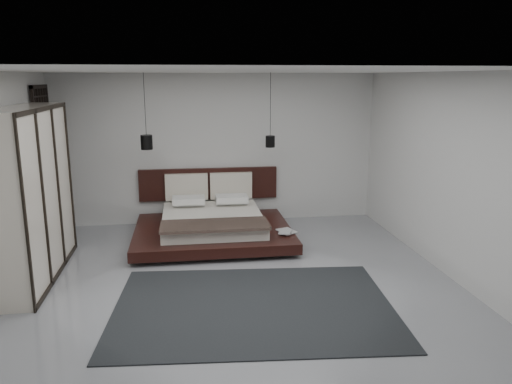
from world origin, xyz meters
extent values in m
plane|color=gray|center=(0.00, 0.00, 0.00)|extent=(6.00, 6.00, 0.00)
plane|color=white|center=(0.00, 0.00, 2.80)|extent=(6.00, 6.00, 0.00)
plane|color=silver|center=(0.00, 3.00, 1.40)|extent=(6.00, 0.00, 6.00)
plane|color=silver|center=(0.00, -3.00, 1.40)|extent=(6.00, 0.00, 6.00)
plane|color=silver|center=(3.00, 0.00, 1.40)|extent=(0.00, 6.00, 6.00)
cube|color=black|center=(-2.95, 2.45, 1.30)|extent=(0.05, 0.90, 2.60)
cube|color=black|center=(-0.17, 1.75, 0.04)|extent=(2.05, 1.67, 0.07)
cube|color=black|center=(-0.17, 1.75, 0.16)|extent=(2.60, 2.14, 0.17)
cube|color=silver|center=(-0.17, 1.87, 0.34)|extent=(1.67, 1.86, 0.20)
cube|color=black|center=(-0.17, 1.15, 0.47)|extent=(1.69, 0.65, 0.05)
cube|color=white|center=(-0.56, 2.59, 0.51)|extent=(0.58, 0.37, 0.11)
cube|color=white|center=(0.22, 2.59, 0.51)|extent=(0.58, 0.37, 0.11)
cube|color=white|center=(-0.56, 2.46, 0.57)|extent=(0.58, 0.37, 0.11)
cube|color=white|center=(0.22, 2.46, 0.57)|extent=(0.58, 0.37, 0.11)
cube|color=black|center=(-0.17, 2.96, 0.75)|extent=(2.60, 0.08, 0.60)
cube|color=beige|center=(-0.59, 2.87, 0.72)|extent=(0.79, 0.10, 0.50)
cube|color=beige|center=(0.24, 2.87, 0.72)|extent=(0.79, 0.10, 0.50)
imported|color=#99724C|center=(0.89, 1.29, 0.26)|extent=(0.34, 0.39, 0.03)
imported|color=#99724C|center=(0.88, 1.26, 0.28)|extent=(0.27, 0.31, 0.02)
cylinder|color=black|center=(-1.24, 2.31, 2.28)|extent=(0.01, 0.01, 1.04)
cylinder|color=black|center=(-1.24, 2.31, 1.64)|extent=(0.20, 0.20, 0.25)
cylinder|color=#FFE0B2|center=(-1.24, 2.31, 1.53)|extent=(0.15, 0.15, 0.01)
cylinder|color=black|center=(0.89, 2.31, 2.26)|extent=(0.01, 0.01, 1.08)
cylinder|color=black|center=(0.89, 2.31, 1.62)|extent=(0.17, 0.17, 0.20)
cylinder|color=#FFE0B2|center=(0.89, 2.31, 1.53)|extent=(0.12, 0.12, 0.01)
cube|color=beige|center=(-2.70, 0.59, 1.17)|extent=(0.54, 2.35, 2.35)
cube|color=black|center=(-2.42, 0.59, 2.32)|extent=(0.03, 2.35, 0.06)
cube|color=black|center=(-2.42, 0.59, 0.03)|extent=(0.03, 2.35, 0.06)
cube|color=black|center=(-2.42, -0.58, 1.17)|extent=(0.03, 0.05, 2.35)
cube|color=black|center=(-2.42, 0.20, 1.17)|extent=(0.03, 0.05, 2.35)
cube|color=black|center=(-2.42, 0.98, 1.17)|extent=(0.03, 0.05, 2.35)
cube|color=black|center=(-2.42, 1.77, 1.17)|extent=(0.03, 0.05, 2.35)
cube|color=black|center=(0.17, -0.80, 0.01)|extent=(3.53, 2.65, 0.01)
camera|label=1|loc=(-0.60, -6.34, 2.72)|focal=35.00mm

